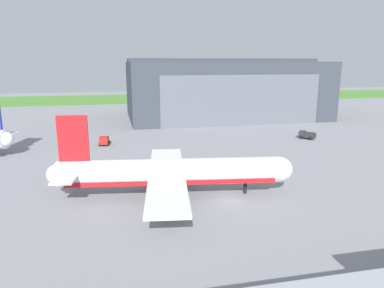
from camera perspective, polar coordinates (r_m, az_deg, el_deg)
ground_plane at (r=56.72m, az=5.96°, el=-8.91°), size 440.00×440.00×0.00m
grass_field_strip at (r=215.87m, az=-7.97°, el=7.27°), size 440.00×56.00×0.08m
maintenance_hangar at (r=140.49m, az=5.15°, el=8.73°), size 73.19×41.57×22.49m
airliner_near_left at (r=57.18m, az=-3.24°, el=-4.65°), size 38.99×33.04×13.24m
fuel_bowser at (r=105.06m, az=17.97°, el=1.42°), size 4.35×4.70×2.13m
baggage_tug at (r=95.12m, az=-13.93°, el=0.59°), size 2.78×4.22×2.46m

